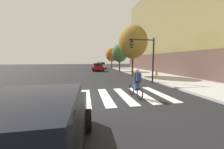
{
  "coord_description": "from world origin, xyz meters",
  "views": [
    {
      "loc": [
        -1.13,
        -7.47,
        2.2
      ],
      "look_at": [
        0.71,
        1.55,
        1.14
      ],
      "focal_mm": 20.7,
      "sensor_mm": 36.0,
      "label": 1
    }
  ],
  "objects_px": {
    "fire_hydrant": "(156,74)",
    "street_tree_far": "(112,55)",
    "sedan_far": "(101,65)",
    "cyclist": "(136,83)",
    "sedan_mid": "(98,67)",
    "traffic_light_near": "(145,52)",
    "street_tree_near": "(133,42)",
    "sedan_near": "(31,138)",
    "street_tree_mid": "(120,53)"
  },
  "relations": [
    {
      "from": "fire_hydrant",
      "to": "street_tree_far",
      "type": "xyz_separation_m",
      "value": [
        -1.7,
        17.23,
        2.85
      ]
    },
    {
      "from": "sedan_far",
      "to": "cyclist",
      "type": "distance_m",
      "value": 25.53
    },
    {
      "from": "sedan_mid",
      "to": "traffic_light_near",
      "type": "xyz_separation_m",
      "value": [
        3.08,
        -14.42,
        2.07
      ]
    },
    {
      "from": "cyclist",
      "to": "street_tree_near",
      "type": "relative_size",
      "value": 0.26
    },
    {
      "from": "traffic_light_near",
      "to": "street_tree_far",
      "type": "relative_size",
      "value": 0.84
    },
    {
      "from": "sedan_near",
      "to": "street_tree_mid",
      "type": "xyz_separation_m",
      "value": [
        7.06,
        20.5,
        2.54
      ]
    },
    {
      "from": "sedan_mid",
      "to": "street_tree_far",
      "type": "relative_size",
      "value": 0.89
    },
    {
      "from": "sedan_mid",
      "to": "cyclist",
      "type": "relative_size",
      "value": 2.62
    },
    {
      "from": "sedan_far",
      "to": "fire_hydrant",
      "type": "height_order",
      "value": "sedan_far"
    },
    {
      "from": "street_tree_near",
      "to": "street_tree_far",
      "type": "xyz_separation_m",
      "value": [
        0.13,
        14.4,
        -1.06
      ]
    },
    {
      "from": "sedan_near",
      "to": "cyclist",
      "type": "xyz_separation_m",
      "value": [
        3.83,
        4.49,
        0.02
      ]
    },
    {
      "from": "sedan_near",
      "to": "sedan_mid",
      "type": "relative_size",
      "value": 1.04
    },
    {
      "from": "sedan_far",
      "to": "street_tree_far",
      "type": "relative_size",
      "value": 0.93
    },
    {
      "from": "street_tree_far",
      "to": "sedan_near",
      "type": "bearing_deg",
      "value": -104.26
    },
    {
      "from": "cyclist",
      "to": "fire_hydrant",
      "type": "bearing_deg",
      "value": 51.76
    },
    {
      "from": "cyclist",
      "to": "street_tree_near",
      "type": "xyz_separation_m",
      "value": [
        3.18,
        9.19,
        3.6
      ]
    },
    {
      "from": "cyclist",
      "to": "street_tree_mid",
      "type": "distance_m",
      "value": 16.52
    },
    {
      "from": "sedan_mid",
      "to": "fire_hydrant",
      "type": "relative_size",
      "value": 5.73
    },
    {
      "from": "street_tree_mid",
      "to": "sedan_mid",
      "type": "bearing_deg",
      "value": 144.75
    },
    {
      "from": "sedan_far",
      "to": "street_tree_far",
      "type": "bearing_deg",
      "value": -37.79
    },
    {
      "from": "sedan_far",
      "to": "traffic_light_near",
      "type": "distance_m",
      "value": 21.42
    },
    {
      "from": "street_tree_far",
      "to": "sedan_far",
      "type": "bearing_deg",
      "value": 142.21
    },
    {
      "from": "cyclist",
      "to": "street_tree_near",
      "type": "height_order",
      "value": "street_tree_near"
    },
    {
      "from": "cyclist",
      "to": "street_tree_far",
      "type": "xyz_separation_m",
      "value": [
        3.31,
        23.59,
        2.54
      ]
    },
    {
      "from": "sedan_near",
      "to": "street_tree_mid",
      "type": "bearing_deg",
      "value": 71.0
    },
    {
      "from": "sedan_near",
      "to": "street_tree_near",
      "type": "distance_m",
      "value": 15.79
    },
    {
      "from": "traffic_light_near",
      "to": "sedan_far",
      "type": "bearing_deg",
      "value": 94.62
    },
    {
      "from": "sedan_near",
      "to": "street_tree_far",
      "type": "xyz_separation_m",
      "value": [
        7.14,
        28.08,
        2.57
      ]
    },
    {
      "from": "street_tree_near",
      "to": "street_tree_mid",
      "type": "relative_size",
      "value": 1.32
    },
    {
      "from": "sedan_near",
      "to": "fire_hydrant",
      "type": "bearing_deg",
      "value": 50.82
    },
    {
      "from": "fire_hydrant",
      "to": "street_tree_far",
      "type": "height_order",
      "value": "street_tree_far"
    },
    {
      "from": "sedan_near",
      "to": "street_tree_near",
      "type": "relative_size",
      "value": 0.71
    },
    {
      "from": "sedan_far",
      "to": "street_tree_mid",
      "type": "bearing_deg",
      "value": -75.8
    },
    {
      "from": "sedan_mid",
      "to": "sedan_far",
      "type": "relative_size",
      "value": 0.95
    },
    {
      "from": "sedan_far",
      "to": "street_tree_near",
      "type": "xyz_separation_m",
      "value": [
        2.36,
        -16.33,
        3.64
      ]
    },
    {
      "from": "cyclist",
      "to": "street_tree_mid",
      "type": "height_order",
      "value": "street_tree_mid"
    },
    {
      "from": "cyclist",
      "to": "sedan_near",
      "type": "bearing_deg",
      "value": -130.46
    },
    {
      "from": "sedan_near",
      "to": "fire_hydrant",
      "type": "distance_m",
      "value": 14.0
    },
    {
      "from": "traffic_light_near",
      "to": "cyclist",
      "type": "bearing_deg",
      "value": -120.83
    },
    {
      "from": "street_tree_near",
      "to": "sedan_mid",
      "type": "bearing_deg",
      "value": 111.43
    },
    {
      "from": "cyclist",
      "to": "traffic_light_near",
      "type": "xyz_separation_m",
      "value": [
        2.54,
        4.26,
        2.02
      ]
    },
    {
      "from": "sedan_near",
      "to": "street_tree_far",
      "type": "height_order",
      "value": "street_tree_far"
    },
    {
      "from": "street_tree_near",
      "to": "street_tree_mid",
      "type": "xyz_separation_m",
      "value": [
        0.05,
        6.82,
        -1.08
      ]
    },
    {
      "from": "sedan_near",
      "to": "cyclist",
      "type": "distance_m",
      "value": 5.91
    },
    {
      "from": "street_tree_near",
      "to": "traffic_light_near",
      "type": "bearing_deg",
      "value": -97.39
    },
    {
      "from": "sedan_far",
      "to": "traffic_light_near",
      "type": "relative_size",
      "value": 1.11
    },
    {
      "from": "fire_hydrant",
      "to": "cyclist",
      "type": "bearing_deg",
      "value": -128.24
    },
    {
      "from": "cyclist",
      "to": "street_tree_mid",
      "type": "xyz_separation_m",
      "value": [
        3.23,
        16.01,
        2.52
      ]
    },
    {
      "from": "cyclist",
      "to": "fire_hydrant",
      "type": "height_order",
      "value": "cyclist"
    },
    {
      "from": "traffic_light_near",
      "to": "street_tree_near",
      "type": "bearing_deg",
      "value": 82.61
    }
  ]
}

